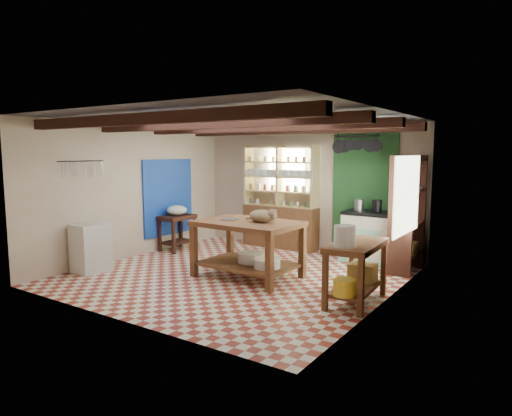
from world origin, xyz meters
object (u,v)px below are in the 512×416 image
Objects in this scene: prep_table at (177,233)px; white_cabinet at (91,248)px; stove at (371,237)px; work_table at (248,249)px; right_counter at (356,273)px; cat at (262,216)px.

white_cabinet is at bearing -90.16° from prep_table.
stove is at bearing 19.43° from prep_table.
work_table is 2.59m from prep_table.
right_counter is 1.83m from cat.
work_table is 1.97× the size of white_cabinet.
white_cabinet is (-2.44, -1.21, -0.05)m from work_table.
stove is 0.84× the size of right_counter.
cat reaches higher than right_counter.
white_cabinet is (-0.02, -2.11, 0.05)m from prep_table.
work_table is 2.54m from stove.
right_counter is (4.40, 1.00, -0.00)m from white_cabinet.
white_cabinet reaches higher than prep_table.
cat reaches higher than stove.
cat reaches higher than prep_table.
work_table reaches higher than white_cabinet.
work_table is 3.72× the size of cat.
right_counter is (1.96, -0.22, -0.05)m from work_table.
right_counter is at bearing -74.72° from stove.
work_table is at bearing -120.80° from stove.
prep_table is 2.89m from cat.
prep_table is (-2.42, 0.90, -0.10)m from work_table.
work_table is 1.97m from right_counter.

